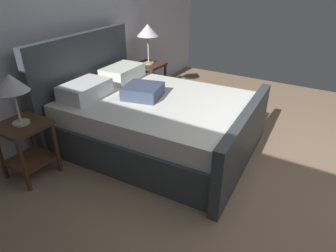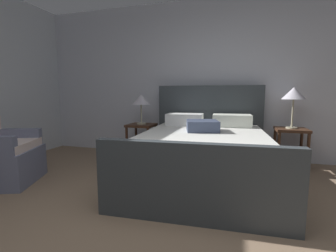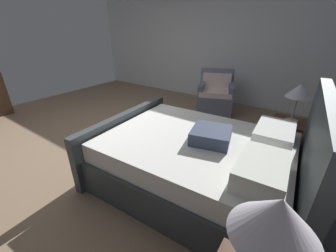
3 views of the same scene
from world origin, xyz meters
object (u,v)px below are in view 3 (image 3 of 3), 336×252
at_px(nightstand_left, 287,135).
at_px(armchair, 215,96).
at_px(table_lamp_right, 276,221).
at_px(bed, 200,161).
at_px(table_lamp_left, 299,92).

height_order(nightstand_left, armchair, armchair).
distance_m(table_lamp_right, nightstand_left, 2.45).
bearing_deg(table_lamp_right, armchair, -154.41).
xyz_separation_m(bed, armchair, (-2.40, -0.86, -0.00)).
distance_m(table_lamp_right, armchair, 4.04).
height_order(bed, armchair, bed).
height_order(table_lamp_right, nightstand_left, table_lamp_right).
bearing_deg(bed, nightstand_left, 148.33).
bearing_deg(armchair, table_lamp_right, 25.59).
xyz_separation_m(bed, table_lamp_right, (1.18, 0.85, 0.75)).
bearing_deg(nightstand_left, table_lamp_right, 3.15).
bearing_deg(table_lamp_left, table_lamp_right, 3.15).
relative_size(table_lamp_right, armchair, 0.64).
height_order(table_lamp_left, armchair, table_lamp_left).
bearing_deg(table_lamp_left, bed, -31.67).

